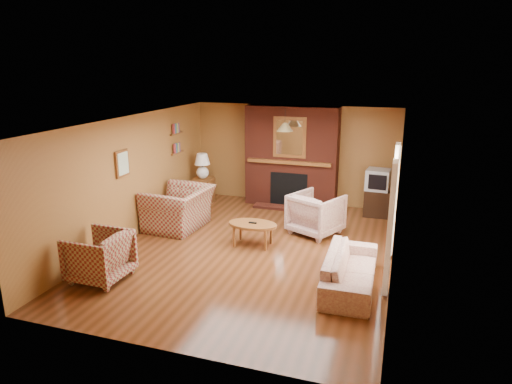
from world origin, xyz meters
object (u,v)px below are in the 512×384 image
(side_table, at_px, (203,191))
(fireplace, at_px, (292,157))
(plaid_armchair, at_px, (99,256))
(table_lamp, at_px, (202,165))
(plaid_loveseat, at_px, (179,208))
(floral_sofa, at_px, (350,270))
(coffee_table, at_px, (253,226))
(crt_tv, at_px, (378,180))
(floral_armchair, at_px, (316,214))
(tv_stand, at_px, (376,202))

(side_table, bearing_deg, fireplace, 14.29)
(plaid_armchair, xyz_separation_m, table_lamp, (-0.15, 4.32, 0.57))
(fireplace, relative_size, side_table, 3.86)
(plaid_loveseat, relative_size, table_lamp, 2.11)
(floral_sofa, relative_size, side_table, 3.03)
(coffee_table, bearing_deg, table_lamp, 132.57)
(coffee_table, xyz_separation_m, crt_tv, (2.12, 2.56, 0.45))
(coffee_table, distance_m, table_lamp, 3.06)
(fireplace, bearing_deg, floral_armchair, -61.42)
(plaid_armchair, distance_m, floral_armchair, 4.25)
(fireplace, height_order, floral_sofa, fireplace)
(plaid_loveseat, xyz_separation_m, floral_armchair, (2.80, 0.56, -0.01))
(plaid_armchair, xyz_separation_m, crt_tv, (4.00, 4.66, 0.45))
(floral_armchair, relative_size, side_table, 1.49)
(plaid_loveseat, bearing_deg, table_lamp, -168.59)
(floral_armchair, bearing_deg, fireplace, -36.12)
(plaid_loveseat, distance_m, floral_armchair, 2.86)
(coffee_table, bearing_deg, crt_tv, 50.37)
(coffee_table, relative_size, crt_tv, 1.71)
(fireplace, xyz_separation_m, tv_stand, (2.05, -0.18, -0.88))
(table_lamp, relative_size, crt_tv, 1.14)
(tv_stand, xyz_separation_m, crt_tv, (0.00, -0.01, 0.54))
(coffee_table, height_order, tv_stand, tv_stand)
(coffee_table, xyz_separation_m, table_lamp, (-2.03, 2.21, 0.58))
(plaid_armchair, distance_m, tv_stand, 6.15)
(floral_sofa, xyz_separation_m, floral_armchair, (-0.95, 2.10, 0.15))
(floral_sofa, bearing_deg, plaid_loveseat, 66.67)
(fireplace, bearing_deg, crt_tv, -5.30)
(plaid_loveseat, relative_size, plaid_armchair, 1.52)
(floral_armchair, bearing_deg, plaid_armchair, 72.21)
(plaid_loveseat, bearing_deg, coffee_table, 79.66)
(plaid_loveseat, bearing_deg, crt_tv, 121.94)
(plaid_armchair, height_order, side_table, plaid_armchair)
(plaid_armchair, xyz_separation_m, floral_armchair, (2.90, 3.10, 0.03))
(floral_armchair, xyz_separation_m, side_table, (-3.05, 1.21, -0.11))
(fireplace, height_order, plaid_loveseat, fireplace)
(floral_sofa, height_order, tv_stand, tv_stand)
(floral_armchair, bearing_deg, crt_tv, -99.82)
(plaid_loveseat, distance_m, table_lamp, 1.87)
(fireplace, height_order, floral_armchair, fireplace)
(tv_stand, distance_m, crt_tv, 0.54)
(floral_sofa, relative_size, floral_armchair, 2.03)
(crt_tv, bearing_deg, plaid_armchair, -130.63)
(side_table, xyz_separation_m, tv_stand, (4.15, 0.35, -0.01))
(side_table, height_order, crt_tv, crt_tv)
(fireplace, distance_m, tv_stand, 2.24)
(tv_stand, bearing_deg, crt_tv, -91.90)
(plaid_loveseat, bearing_deg, fireplace, 144.73)
(crt_tv, bearing_deg, plaid_loveseat, -151.46)
(table_lamp, bearing_deg, floral_armchair, -21.70)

